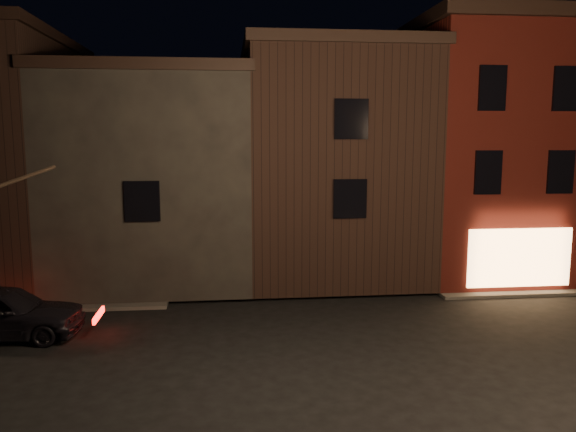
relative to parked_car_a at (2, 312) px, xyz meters
name	(u,v)px	position (x,y,z in m)	size (l,w,h in m)	color
ground	(337,360)	(9.52, -2.72, -0.79)	(120.00, 120.00, 0.00)	black
corner_building	(477,148)	(17.52, 6.75, 4.61)	(6.50, 8.50, 10.50)	#4B110D
row_building_a	(326,161)	(11.02, 7.78, 4.04)	(7.30, 10.30, 9.40)	black
row_building_b	(159,173)	(3.77, 7.78, 3.54)	(7.80, 10.30, 8.40)	black
parked_car_a	(2,312)	(0.00, 0.00, 0.00)	(1.87, 4.64, 1.58)	black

